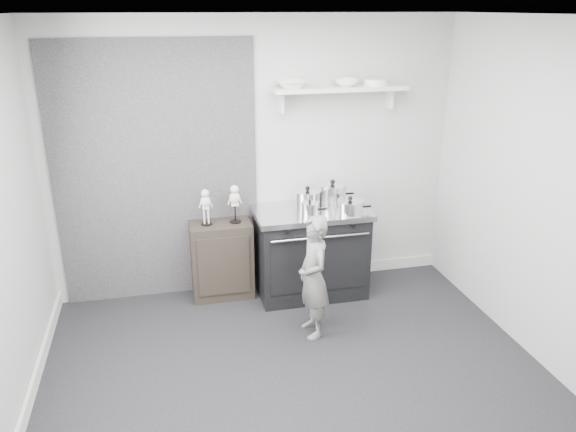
# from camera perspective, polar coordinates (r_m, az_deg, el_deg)

# --- Properties ---
(ground) EXTENTS (4.00, 4.00, 0.00)m
(ground) POSITION_cam_1_polar(r_m,az_deg,el_deg) (4.53, 1.21, -16.91)
(ground) COLOR black
(ground) RESTS_ON ground
(room_shell) EXTENTS (4.02, 3.62, 2.71)m
(room_shell) POSITION_cam_1_polar(r_m,az_deg,el_deg) (3.88, -0.43, 3.87)
(room_shell) COLOR #B3B3B1
(room_shell) RESTS_ON ground
(wall_shelf) EXTENTS (1.30, 0.26, 0.24)m
(wall_shelf) POSITION_cam_1_polar(r_m,az_deg,el_deg) (5.48, 5.23, 12.65)
(wall_shelf) COLOR silver
(wall_shelf) RESTS_ON room_shell
(stove) EXTENTS (1.12, 0.70, 0.90)m
(stove) POSITION_cam_1_polar(r_m,az_deg,el_deg) (5.64, 2.30, -3.58)
(stove) COLOR black
(stove) RESTS_ON ground
(side_cabinet) EXTENTS (0.60, 0.35, 0.78)m
(side_cabinet) POSITION_cam_1_polar(r_m,az_deg,el_deg) (5.63, -6.74, -4.43)
(side_cabinet) COLOR black
(side_cabinet) RESTS_ON ground
(child) EXTENTS (0.29, 0.42, 1.11)m
(child) POSITION_cam_1_polar(r_m,az_deg,el_deg) (4.88, 2.60, -6.20)
(child) COLOR slate
(child) RESTS_ON ground
(pot_back_left) EXTENTS (0.35, 0.27, 0.21)m
(pot_back_left) POSITION_cam_1_polar(r_m,az_deg,el_deg) (5.54, 1.99, 1.81)
(pot_back_left) COLOR silver
(pot_back_left) RESTS_ON stove
(pot_back_right) EXTENTS (0.37, 0.28, 0.25)m
(pot_back_right) POSITION_cam_1_polar(r_m,az_deg,el_deg) (5.61, 4.52, 2.24)
(pot_back_right) COLOR silver
(pot_back_right) RESTS_ON stove
(pot_front_right) EXTENTS (0.34, 0.25, 0.17)m
(pot_front_right) POSITION_cam_1_polar(r_m,az_deg,el_deg) (5.37, 6.31, 0.92)
(pot_front_right) COLOR silver
(pot_front_right) RESTS_ON stove
(pot_front_center) EXTENTS (0.25, 0.16, 0.16)m
(pot_front_center) POSITION_cam_1_polar(r_m,az_deg,el_deg) (5.27, 2.24, 0.68)
(pot_front_center) COLOR silver
(pot_front_center) RESTS_ON stove
(skeleton_full) EXTENTS (0.11, 0.07, 0.41)m
(skeleton_full) POSITION_cam_1_polar(r_m,az_deg,el_deg) (5.40, -8.37, 1.16)
(skeleton_full) COLOR silver
(skeleton_full) RESTS_ON side_cabinet
(skeleton_torso) EXTENTS (0.12, 0.08, 0.43)m
(skeleton_torso) POSITION_cam_1_polar(r_m,az_deg,el_deg) (5.42, -5.43, 1.52)
(skeleton_torso) COLOR silver
(skeleton_torso) RESTS_ON side_cabinet
(bowl_large) EXTENTS (0.28, 0.28, 0.07)m
(bowl_large) POSITION_cam_1_polar(r_m,az_deg,el_deg) (5.34, 0.34, 13.24)
(bowl_large) COLOR white
(bowl_large) RESTS_ON wall_shelf
(bowl_small) EXTENTS (0.22, 0.22, 0.07)m
(bowl_small) POSITION_cam_1_polar(r_m,az_deg,el_deg) (5.49, 5.94, 13.34)
(bowl_small) COLOR white
(bowl_small) RESTS_ON wall_shelf
(plate_stack) EXTENTS (0.24, 0.24, 0.06)m
(plate_stack) POSITION_cam_1_polar(r_m,az_deg,el_deg) (5.59, 8.87, 13.29)
(plate_stack) COLOR white
(plate_stack) RESTS_ON wall_shelf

